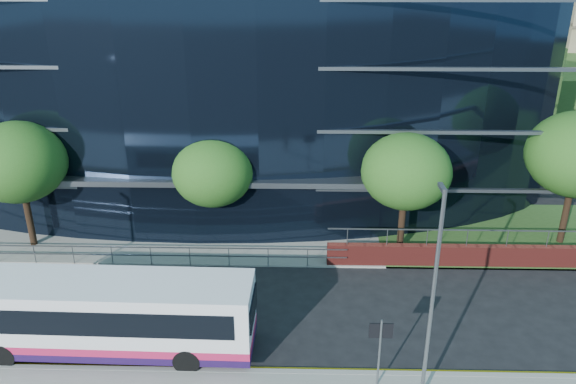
{
  "coord_description": "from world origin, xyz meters",
  "views": [
    {
      "loc": [
        1.64,
        -17.97,
        14.59
      ],
      "look_at": [
        0.99,
        8.0,
        3.75
      ],
      "focal_mm": 35.0,
      "sensor_mm": 36.0,
      "label": 1
    }
  ],
  "objects_px": {
    "tree_far_b": "(213,172)",
    "tree_dist_e": "(523,66)",
    "tree_far_c": "(406,171)",
    "city_bus": "(109,315)",
    "street_sign": "(380,339)",
    "streetlight_east": "(433,293)",
    "tree_far_a": "(18,162)"
  },
  "relations": [
    {
      "from": "tree_dist_e",
      "to": "tree_far_b",
      "type": "bearing_deg",
      "value": -131.52
    },
    {
      "from": "street_sign",
      "to": "city_bus",
      "type": "bearing_deg",
      "value": 169.68
    },
    {
      "from": "street_sign",
      "to": "tree_far_a",
      "type": "height_order",
      "value": "tree_far_a"
    },
    {
      "from": "tree_far_a",
      "to": "tree_far_b",
      "type": "relative_size",
      "value": 1.15
    },
    {
      "from": "tree_far_b",
      "to": "tree_dist_e",
      "type": "xyz_separation_m",
      "value": [
        27.0,
        30.5,
        0.33
      ]
    },
    {
      "from": "tree_dist_e",
      "to": "streetlight_east",
      "type": "bearing_deg",
      "value": -113.11
    },
    {
      "from": "tree_far_b",
      "to": "city_bus",
      "type": "xyz_separation_m",
      "value": [
        -2.85,
        -9.2,
        -2.54
      ]
    },
    {
      "from": "city_bus",
      "to": "tree_far_c",
      "type": "bearing_deg",
      "value": 35.21
    },
    {
      "from": "tree_far_a",
      "to": "streetlight_east",
      "type": "bearing_deg",
      "value": -30.46
    },
    {
      "from": "city_bus",
      "to": "tree_far_a",
      "type": "bearing_deg",
      "value": 130.51
    },
    {
      "from": "street_sign",
      "to": "city_bus",
      "type": "relative_size",
      "value": 0.24
    },
    {
      "from": "tree_far_b",
      "to": "tree_dist_e",
      "type": "relative_size",
      "value": 0.93
    },
    {
      "from": "tree_far_c",
      "to": "city_bus",
      "type": "relative_size",
      "value": 0.56
    },
    {
      "from": "streetlight_east",
      "to": "city_bus",
      "type": "distance_m",
      "value": 12.42
    },
    {
      "from": "tree_far_c",
      "to": "streetlight_east",
      "type": "relative_size",
      "value": 0.81
    },
    {
      "from": "tree_far_a",
      "to": "city_bus",
      "type": "height_order",
      "value": "tree_far_a"
    },
    {
      "from": "tree_far_b",
      "to": "tree_far_c",
      "type": "xyz_separation_m",
      "value": [
        10.0,
        -0.5,
        0.33
      ]
    },
    {
      "from": "tree_far_b",
      "to": "city_bus",
      "type": "relative_size",
      "value": 0.52
    },
    {
      "from": "streetlight_east",
      "to": "street_sign",
      "type": "bearing_deg",
      "value": 158.64
    },
    {
      "from": "tree_far_c",
      "to": "tree_dist_e",
      "type": "height_order",
      "value": "same"
    },
    {
      "from": "streetlight_east",
      "to": "city_bus",
      "type": "relative_size",
      "value": 0.69
    },
    {
      "from": "tree_far_b",
      "to": "tree_far_c",
      "type": "height_order",
      "value": "tree_far_c"
    },
    {
      "from": "streetlight_east",
      "to": "city_bus",
      "type": "bearing_deg",
      "value": 168.22
    },
    {
      "from": "tree_dist_e",
      "to": "city_bus",
      "type": "bearing_deg",
      "value": -126.94
    },
    {
      "from": "street_sign",
      "to": "city_bus",
      "type": "distance_m",
      "value": 10.53
    },
    {
      "from": "tree_far_a",
      "to": "city_bus",
      "type": "distance_m",
      "value": 11.71
    },
    {
      "from": "streetlight_east",
      "to": "tree_far_a",
      "type": "bearing_deg",
      "value": 149.54
    },
    {
      "from": "tree_dist_e",
      "to": "city_bus",
      "type": "xyz_separation_m",
      "value": [
        -29.85,
        -39.7,
        -2.87
      ]
    },
    {
      "from": "tree_far_c",
      "to": "city_bus",
      "type": "distance_m",
      "value": 15.78
    },
    {
      "from": "tree_dist_e",
      "to": "tree_far_a",
      "type": "bearing_deg",
      "value": -140.04
    },
    {
      "from": "tree_far_b",
      "to": "tree_far_c",
      "type": "bearing_deg",
      "value": -2.86
    },
    {
      "from": "tree_far_c",
      "to": "city_bus",
      "type": "xyz_separation_m",
      "value": [
        -12.85,
        -8.7,
        -2.87
      ]
    }
  ]
}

